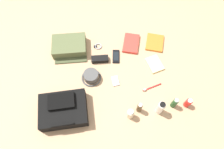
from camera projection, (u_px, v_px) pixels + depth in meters
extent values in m
cube|color=tan|center=(112.00, 77.00, 1.75)|extent=(2.64, 2.02, 0.02)
cube|color=black|center=(64.00, 110.00, 1.56)|extent=(0.34, 0.26, 0.11)
cube|color=black|center=(61.00, 101.00, 1.52)|extent=(0.19, 0.12, 0.03)
cylinder|color=black|center=(63.00, 125.00, 1.45)|extent=(0.15, 0.02, 0.02)
cube|color=#56603D|center=(69.00, 46.00, 1.81)|extent=(0.29, 0.22, 0.09)
cube|color=#454D30|center=(71.00, 59.00, 1.80)|extent=(0.27, 0.09, 0.01)
cylinder|color=#4D4D4D|center=(91.00, 76.00, 1.70)|extent=(0.12, 0.12, 0.06)
torus|color=#4D4D4D|center=(91.00, 78.00, 1.73)|extent=(0.16, 0.16, 0.01)
cylinder|color=red|center=(188.00, 103.00, 1.59)|extent=(0.04, 0.04, 0.09)
cylinder|color=silver|center=(190.00, 101.00, 1.55)|extent=(0.03, 0.03, 0.01)
cylinder|color=#19471E|center=(174.00, 103.00, 1.58)|extent=(0.04, 0.04, 0.11)
cylinder|color=silver|center=(177.00, 100.00, 1.53)|extent=(0.03, 0.03, 0.01)
cylinder|color=white|center=(160.00, 108.00, 1.55)|extent=(0.05, 0.05, 0.15)
cylinder|color=black|center=(163.00, 104.00, 1.47)|extent=(0.04, 0.04, 0.01)
cylinder|color=#473319|center=(139.00, 108.00, 1.57)|extent=(0.04, 0.04, 0.11)
cylinder|color=silver|center=(140.00, 105.00, 1.51)|extent=(0.03, 0.03, 0.01)
cylinder|color=beige|center=(130.00, 114.00, 1.55)|extent=(0.05, 0.05, 0.10)
cylinder|color=silver|center=(131.00, 112.00, 1.50)|extent=(0.04, 0.04, 0.01)
cube|color=orange|center=(155.00, 43.00, 1.87)|extent=(0.19, 0.21, 0.02)
cube|color=white|center=(155.00, 43.00, 1.87)|extent=(0.18, 0.20, 0.01)
cube|color=red|center=(131.00, 43.00, 1.86)|extent=(0.18, 0.22, 0.02)
cube|color=white|center=(131.00, 44.00, 1.87)|extent=(0.17, 0.21, 0.02)
cube|color=black|center=(116.00, 56.00, 1.81)|extent=(0.08, 0.13, 0.01)
cube|color=black|center=(116.00, 56.00, 1.81)|extent=(0.06, 0.09, 0.00)
cube|color=#B7B7BC|center=(115.00, 81.00, 1.72)|extent=(0.06, 0.09, 0.01)
cylinder|color=silver|center=(115.00, 79.00, 1.72)|extent=(0.03, 0.03, 0.00)
torus|color=#99999E|center=(98.00, 46.00, 1.86)|extent=(0.06, 0.06, 0.01)
cylinder|color=black|center=(95.00, 47.00, 1.85)|extent=(0.03, 0.03, 0.01)
cylinder|color=red|center=(152.00, 87.00, 1.69)|extent=(0.16, 0.05, 0.01)
cube|color=white|center=(145.00, 90.00, 1.67)|extent=(0.02, 0.02, 0.01)
cube|color=beige|center=(155.00, 64.00, 1.78)|extent=(0.14, 0.17, 0.02)
cube|color=black|center=(100.00, 59.00, 1.78)|extent=(0.14, 0.07, 0.04)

